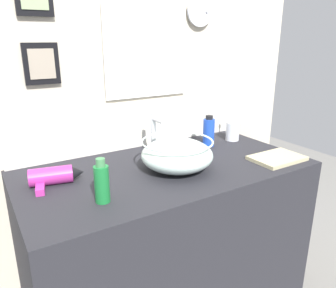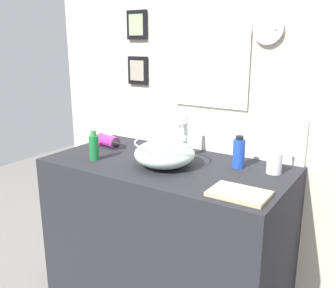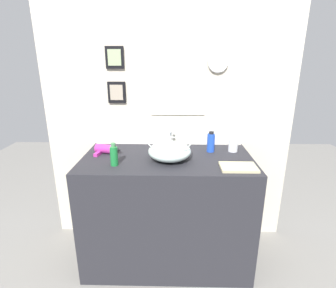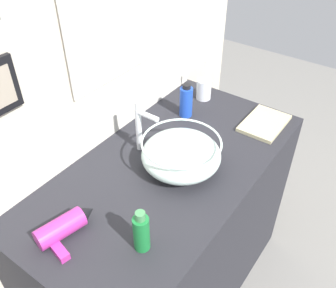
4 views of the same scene
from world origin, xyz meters
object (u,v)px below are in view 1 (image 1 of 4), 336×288
lotion_bottle (209,132)px  toothbrush_cup (233,131)px  hand_towel (277,158)px  faucet (154,130)px  hair_drier (55,176)px  glass_bowl_sink (177,154)px  shampoo_bottle (102,183)px

lotion_bottle → toothbrush_cup: bearing=3.7°
lotion_bottle → hand_towel: size_ratio=0.67×
hand_towel → toothbrush_cup: bearing=84.2°
hand_towel → faucet: bearing=143.6°
hair_drier → toothbrush_cup: size_ratio=1.09×
toothbrush_cup → lotion_bottle: (-0.17, -0.01, 0.02)m
lotion_bottle → hand_towel: (0.14, -0.32, -0.07)m
glass_bowl_sink → shampoo_bottle: shampoo_bottle is taller
hand_towel → hair_drier: bearing=164.1°
faucet → hand_towel: faucet is taller
glass_bowl_sink → lotion_bottle: lotion_bottle is taller
faucet → lotion_bottle: size_ratio=1.39×
glass_bowl_sink → hair_drier: bearing=165.5°
faucet → toothbrush_cup: 0.49m
faucet → glass_bowl_sink: bearing=-90.0°
faucet → toothbrush_cup: size_ratio=1.16×
glass_bowl_sink → toothbrush_cup: toothbrush_cup is taller
hair_drier → lotion_bottle: (0.77, 0.06, 0.04)m
shampoo_bottle → hand_towel: (0.81, -0.03, -0.06)m
faucet → hand_towel: size_ratio=0.94×
glass_bowl_sink → shampoo_bottle: (-0.36, -0.11, 0.00)m
shampoo_bottle → hand_towel: shampoo_bottle is taller
faucet → hair_drier: size_ratio=1.06×
faucet → hair_drier: 0.48m
lotion_bottle → shampoo_bottle: (-0.67, -0.29, -0.00)m
glass_bowl_sink → faucet: size_ratio=1.36×
hair_drier → shampoo_bottle: shampoo_bottle is taller
shampoo_bottle → hair_drier: bearing=114.3°
toothbrush_cup → lotion_bottle: toothbrush_cup is taller
shampoo_bottle → faucet: bearing=38.8°
toothbrush_cup → shampoo_bottle: size_ratio=1.23×
toothbrush_cup → faucet: bearing=-179.4°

